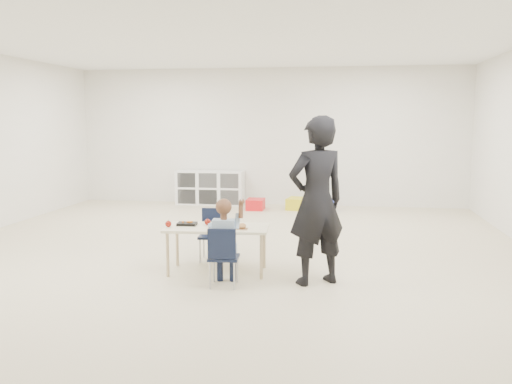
% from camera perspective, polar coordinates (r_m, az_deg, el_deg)
% --- Properties ---
extents(room, '(9.00, 9.02, 2.80)m').
position_cam_1_polar(room, '(6.77, -3.70, 4.66)').
color(room, beige).
rests_on(room, ground).
extents(table, '(1.21, 0.67, 0.54)m').
position_cam_1_polar(table, '(6.27, -4.09, -6.01)').
color(table, '#F4E9C3').
rests_on(table, ground).
extents(chair_near, '(0.33, 0.31, 0.64)m').
position_cam_1_polar(chair_near, '(5.74, -3.41, -6.77)').
color(chair_near, black).
rests_on(chair_near, ground).
extents(chair_far, '(0.33, 0.31, 0.64)m').
position_cam_1_polar(chair_far, '(6.77, -4.67, -4.56)').
color(chair_far, black).
rests_on(chair_far, ground).
extents(child, '(0.46, 0.46, 1.01)m').
position_cam_1_polar(child, '(5.70, -3.42, -4.96)').
color(child, '#9DBAD4').
rests_on(child, chair_near).
extents(lunch_tray_near, '(0.23, 0.18, 0.03)m').
position_cam_1_polar(lunch_tray_near, '(6.26, -3.47, -3.41)').
color(lunch_tray_near, black).
rests_on(lunch_tray_near, table).
extents(lunch_tray_far, '(0.23, 0.18, 0.03)m').
position_cam_1_polar(lunch_tray_far, '(6.33, -7.27, -3.35)').
color(lunch_tray_far, black).
rests_on(lunch_tray_far, table).
extents(milk_carton, '(0.07, 0.07, 0.10)m').
position_cam_1_polar(milk_carton, '(6.06, -3.79, -3.46)').
color(milk_carton, white).
rests_on(milk_carton, table).
extents(bread_roll, '(0.09, 0.09, 0.07)m').
position_cam_1_polar(bread_roll, '(6.06, -1.46, -3.60)').
color(bread_roll, tan).
rests_on(bread_roll, table).
extents(apple_near, '(0.07, 0.07, 0.07)m').
position_cam_1_polar(apple_near, '(6.30, -5.12, -3.16)').
color(apple_near, maroon).
rests_on(apple_near, table).
extents(apple_far, '(0.07, 0.07, 0.07)m').
position_cam_1_polar(apple_far, '(6.24, -9.21, -3.33)').
color(apple_far, maroon).
rests_on(apple_far, table).
extents(cubby_shelf, '(1.40, 0.40, 0.70)m').
position_cam_1_polar(cubby_shelf, '(11.28, -4.85, 0.46)').
color(cubby_shelf, white).
rests_on(cubby_shelf, ground).
extents(adult, '(0.78, 0.71, 1.79)m').
position_cam_1_polar(adult, '(5.75, 6.40, -0.95)').
color(adult, black).
rests_on(adult, ground).
extents(bin_red, '(0.33, 0.43, 0.21)m').
position_cam_1_polar(bin_red, '(10.61, -0.05, -1.30)').
color(bin_red, red).
rests_on(bin_red, ground).
extents(bin_yellow, '(0.43, 0.52, 0.23)m').
position_cam_1_polar(bin_yellow, '(10.68, 4.35, -1.22)').
color(bin_yellow, gold).
rests_on(bin_yellow, ground).
extents(bin_blue, '(0.36, 0.45, 0.21)m').
position_cam_1_polar(bin_blue, '(10.61, 7.37, -1.37)').
color(bin_blue, '#172CAF').
rests_on(bin_blue, ground).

